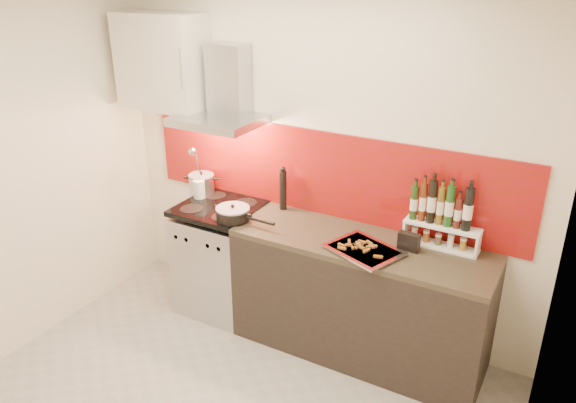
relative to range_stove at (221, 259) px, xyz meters
The scene contains 14 objects.
back_wall 1.15m from the range_stove, 23.53° to the left, with size 3.40×0.02×2.60m, color silver.
right_wall 2.77m from the range_stove, 24.53° to the right, with size 0.02×2.80×2.60m, color silver.
backsplash 1.12m from the range_stove, 21.33° to the left, with size 3.00×0.02×0.64m, color maroon.
range_stove is the anchor object (origin of this frame).
counter 1.20m from the range_stove, ahead, with size 1.80×0.60×0.90m.
range_hood 1.31m from the range_stove, 90.00° to the left, with size 0.62×0.50×0.61m.
upper_cabinet 1.61m from the range_stove, 166.72° to the left, with size 0.70×0.35×0.72m, color beige.
stock_pot 0.63m from the range_stove, 150.23° to the left, with size 0.21×0.21×0.18m.
saute_pan 0.58m from the range_stove, 30.35° to the right, with size 0.49×0.25×0.12m.
utensil_jar 0.64m from the range_stove, 167.49° to the left, with size 0.09×0.14×0.45m.
pepper_mill 0.80m from the range_stove, 25.08° to the left, with size 0.05×0.05×0.35m.
step_shelf 1.81m from the range_stove, ahead, with size 0.50×0.14×0.46m.
caddy_box 1.59m from the range_stove, ahead, with size 0.14×0.06×0.12m, color black.
baking_tray 1.35m from the range_stove, ahead, with size 0.55×0.49×0.03m.
Camera 1 is at (1.72, -2.11, 2.67)m, focal length 35.00 mm.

